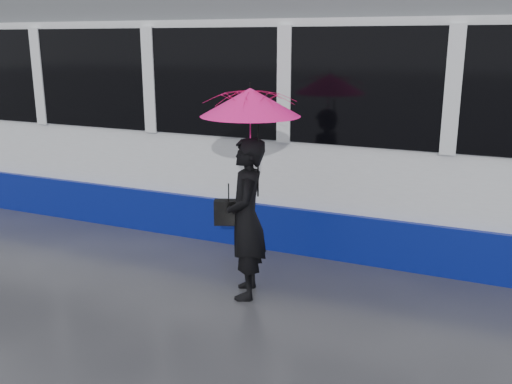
% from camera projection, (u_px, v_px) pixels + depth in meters
% --- Properties ---
extents(ground, '(90.00, 90.00, 0.00)m').
position_uv_depth(ground, '(262.00, 291.00, 6.44)').
color(ground, '#2A2A2F').
rests_on(ground, ground).
extents(rails, '(34.00, 1.51, 0.02)m').
position_uv_depth(rails, '(327.00, 226.00, 8.64)').
color(rails, '#3F3D38').
rests_on(rails, ground).
extents(tram, '(26.00, 2.56, 3.35)m').
position_uv_depth(tram, '(348.00, 120.00, 8.12)').
color(tram, white).
rests_on(tram, ground).
extents(woman, '(0.63, 0.75, 1.76)m').
position_uv_depth(woman, '(246.00, 219.00, 6.13)').
color(woman, black).
rests_on(woman, ground).
extents(umbrella, '(1.35, 1.35, 1.19)m').
position_uv_depth(umbrella, '(250.00, 122.00, 5.84)').
color(umbrella, '#DF128A').
rests_on(umbrella, ground).
extents(handbag, '(0.34, 0.24, 0.45)m').
position_uv_depth(handbag, '(229.00, 212.00, 6.23)').
color(handbag, black).
rests_on(handbag, ground).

